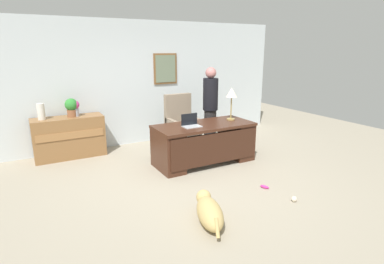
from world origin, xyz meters
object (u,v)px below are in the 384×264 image
desk_lamp (232,94)px  vase_empty (41,112)px  potted_plant (71,107)px  dog_toy_ball (294,199)px  desk (205,142)px  dog_lying (209,211)px  person_standing (210,107)px  credenza (69,137)px  dog_toy_bone (265,187)px  vase_with_flowers (75,107)px  armchair (181,125)px  laptop (191,123)px

desk_lamp → vase_empty: 3.60m
potted_plant → dog_toy_ball: potted_plant is taller
desk → dog_lying: size_ratio=2.17×
person_standing → desk_lamp: 0.81m
credenza → dog_toy_bone: size_ratio=9.06×
vase_with_flowers → vase_empty: bearing=-180.0°
potted_plant → dog_toy_ball: size_ratio=4.39×
armchair → vase_empty: armchair is taller
vase_with_flowers → potted_plant: 0.07m
credenza → armchair: size_ratio=1.14×
vase_with_flowers → vase_empty: vase_with_flowers is taller
laptop → vase_with_flowers: size_ratio=1.01×
laptop → person_standing: bearing=41.4°
vase_with_flowers → credenza: bearing=-179.5°
armchair → potted_plant: (-2.10, 0.58, 0.50)m
dog_lying → dog_toy_bone: dog_lying is taller
vase_empty → dog_toy_ball: (2.91, -3.55, -0.92)m
desk → vase_with_flowers: size_ratio=5.87×
armchair → vase_with_flowers: 2.16m
credenza → armchair: bearing=-14.8°
dog_toy_ball → dog_toy_bone: (-0.07, 0.54, -0.02)m
dog_toy_ball → dog_toy_bone: dog_toy_ball is taller
dog_lying → laptop: laptop is taller
laptop → vase_empty: size_ratio=1.05×
armchair → desk_lamp: 1.34m
armchair → dog_toy_bone: (0.21, -2.43, -0.49)m
desk → dog_lying: 2.13m
desk → dog_toy_bone: 1.49m
laptop → desk_lamp: desk_lamp is taller
armchair → vase_with_flowers: bearing=164.0°
armchair → vase_empty: bearing=167.6°
armchair → laptop: 1.11m
credenza → potted_plant: size_ratio=3.68×
desk → armchair: bearing=88.4°
laptop → vase_empty: 2.81m
armchair → dog_toy_bone: 2.49m
dog_lying → dog_toy_bone: 1.36m
credenza → vase_with_flowers: size_ratio=4.20×
person_standing → vase_empty: person_standing is taller
desk_lamp → vase_with_flowers: size_ratio=1.99×
credenza → dog_toy_ball: bearing=-55.2°
laptop → dog_toy_bone: (0.53, -1.42, -0.78)m
desk_lamp → dog_toy_ball: desk_lamp is taller
laptop → vase_empty: (-2.31, 1.60, 0.16)m
desk_lamp → dog_toy_bone: 1.98m
person_standing → potted_plant: 2.81m
potted_plant → vase_with_flowers: bearing=0.0°
credenza → dog_toy_bone: credenza is taller
desk → desk_lamp: (0.65, 0.09, 0.84)m
person_standing → vase_with_flowers: size_ratio=5.47×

